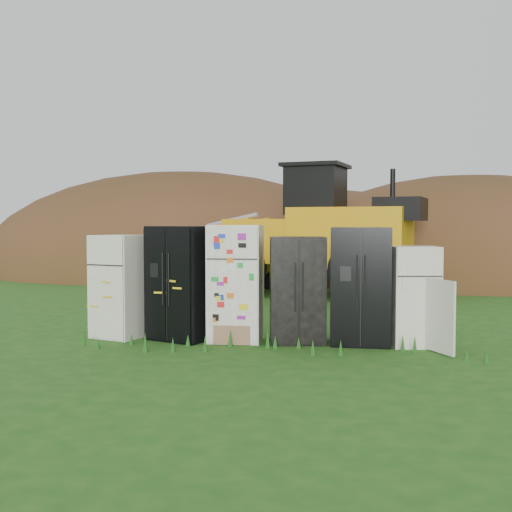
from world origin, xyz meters
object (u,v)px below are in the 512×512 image
Objects in this scene: fridge_black_right at (361,286)px; fridge_open_door at (414,296)px; wheel_loader at (285,229)px; fridge_black_side at (182,283)px; fridge_sticker at (236,283)px; fridge_leftmost at (120,286)px; fridge_dark_mid at (297,290)px.

fridge_open_door is at bearing -0.71° from fridge_black_right.
fridge_black_side is at bearing -84.85° from wheel_loader.
fridge_black_side is 1.01× the size of fridge_black_right.
fridge_black_side is 0.89m from fridge_sticker.
fridge_black_side reaches higher than fridge_leftmost.
fridge_open_door is at bearing -55.94° from wheel_loader.
fridge_sticker is at bearing -178.35° from fridge_black_right.
fridge_leftmost is at bearing 170.78° from fridge_dark_mid.
fridge_black_right is (2.91, 0.01, -0.01)m from fridge_black_side.
fridge_black_side is at bearing 171.30° from fridge_open_door.
fridge_sticker is 2.01m from fridge_black_right.
fridge_leftmost is 0.93× the size of fridge_black_right.
fridge_black_right reaches higher than fridge_leftmost.
fridge_leftmost is at bearing -158.19° from fridge_black_side.
fridge_open_door is 0.22× the size of wheel_loader.
fridge_black_side is 7.21m from wheel_loader.
fridge_sticker is 1.21× the size of fridge_open_door.
fridge_leftmost is 3.99m from fridge_black_right.
fridge_black_side reaches higher than fridge_black_right.
fridge_leftmost is at bearing -93.28° from wheel_loader.
fridge_sticker reaches higher than fridge_open_door.
fridge_dark_mid is at bearing -0.53° from fridge_sticker.
fridge_sticker reaches higher than fridge_black_right.
fridge_leftmost is 2.98m from fridge_dark_mid.
fridge_dark_mid reaches higher than fridge_open_door.
fridge_sticker is 1.11× the size of fridge_dark_mid.
fridge_black_right is at bearing -1.01° from fridge_sticker.
fridge_sticker is at bearing 172.13° from fridge_dark_mid.
fridge_black_right is 0.84m from fridge_open_door.
fridge_sticker is at bearing -77.69° from wheel_loader.
fridge_dark_mid is 1.83m from fridge_open_door.
fridge_leftmost is 0.92× the size of fridge_black_side.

